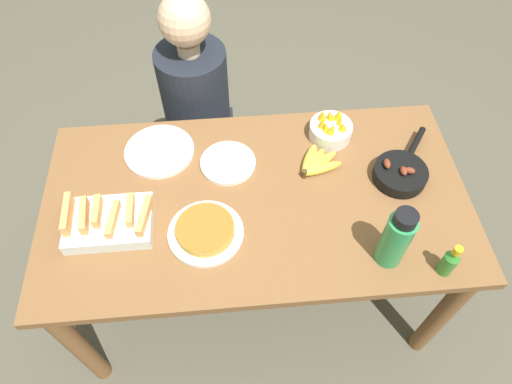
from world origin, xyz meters
name	(u,v)px	position (x,y,z in m)	size (l,w,h in m)	color
ground_plane	(256,285)	(0.00, 0.00, 0.00)	(14.00, 14.00, 0.00)	#565142
dining_table	(256,213)	(0.00, 0.00, 0.66)	(1.55, 0.82, 0.77)	brown
banana_bunch	(316,163)	(0.24, 0.12, 0.79)	(0.17, 0.17, 0.04)	gold
melon_tray	(108,221)	(-0.51, -0.08, 0.80)	(0.30, 0.20, 0.10)	silver
skillet	(401,173)	(0.54, 0.04, 0.79)	(0.25, 0.31, 0.08)	black
frittata_plate_center	(205,231)	(-0.18, -0.14, 0.79)	(0.26, 0.26, 0.05)	white
empty_plate_near_front	(159,151)	(-0.36, 0.24, 0.77)	(0.27, 0.27, 0.02)	white
empty_plate_far_left	(228,163)	(-0.09, 0.16, 0.77)	(0.21, 0.21, 0.02)	white
fruit_bowl_mango	(331,129)	(0.32, 0.27, 0.81)	(0.17, 0.17, 0.11)	white
water_bottle	(396,238)	(0.41, -0.28, 0.89)	(0.09, 0.09, 0.25)	#2D9351
hot_sauce_bottle	(450,261)	(0.58, -0.35, 0.83)	(0.05, 0.05, 0.15)	#337F2D
person_figure	(200,126)	(-0.22, 0.63, 0.50)	(0.34, 0.34, 1.19)	black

